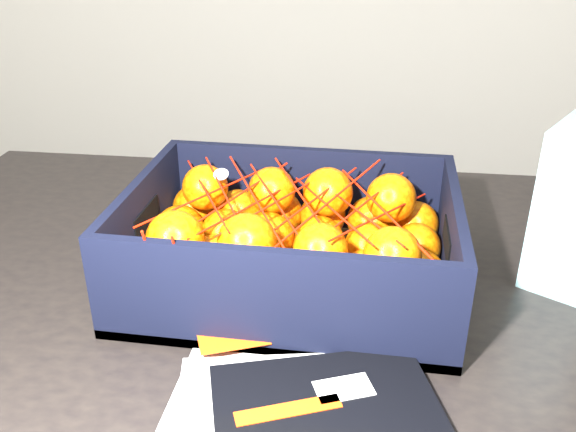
# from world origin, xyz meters

# --- Properties ---
(table) EXTENTS (1.22, 0.83, 0.75)m
(table) POSITION_xyz_m (-0.12, 0.28, 0.65)
(table) COLOR black
(table) RESTS_ON ground
(produce_crate) EXTENTS (0.40, 0.30, 0.13)m
(produce_crate) POSITION_xyz_m (-0.11, 0.28, 0.79)
(produce_crate) COLOR #916843
(produce_crate) RESTS_ON table
(clementine_heap) EXTENTS (0.38, 0.28, 0.12)m
(clementine_heap) POSITION_xyz_m (-0.12, 0.28, 0.81)
(clementine_heap) COLOR #DB5B04
(clementine_heap) RESTS_ON produce_crate
(mesh_net) EXTENTS (0.33, 0.27, 0.09)m
(mesh_net) POSITION_xyz_m (-0.12, 0.27, 0.86)
(mesh_net) COLOR red
(mesh_net) RESTS_ON clementine_heap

